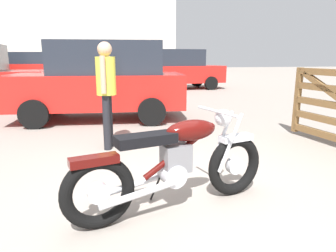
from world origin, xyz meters
TOP-DOWN VIEW (x-y plane):
  - ground_plane at (0.00, 0.00)m, footprint 80.00×80.00m
  - vintage_motorcycle at (-0.12, -0.33)m, footprint 2.03×0.76m
  - bystander at (-0.73, 1.83)m, footprint 0.30×0.45m
  - blue_hatchback_right at (2.52, 10.70)m, footprint 4.05×2.13m
  - pale_sedan_back at (-0.85, 4.22)m, footprint 4.02×2.07m
  - silver_sedan_mid at (-5.41, 16.57)m, footprint 4.86×2.34m
  - industrial_building at (-3.44, 33.05)m, footprint 21.19×13.01m

SIDE VIEW (x-z plane):
  - ground_plane at x=0.00m, z-range 0.00..0.00m
  - vintage_motorcycle at x=-0.12m, z-range -0.02..0.92m
  - blue_hatchback_right at x=2.52m, z-range 0.03..1.81m
  - pale_sedan_back at x=-0.85m, z-range 0.03..1.81m
  - silver_sedan_mid at x=-5.41m, z-range 0.07..1.81m
  - bystander at x=-0.73m, z-range 0.19..1.85m
  - industrial_building at x=-3.44m, z-range -4.54..15.68m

